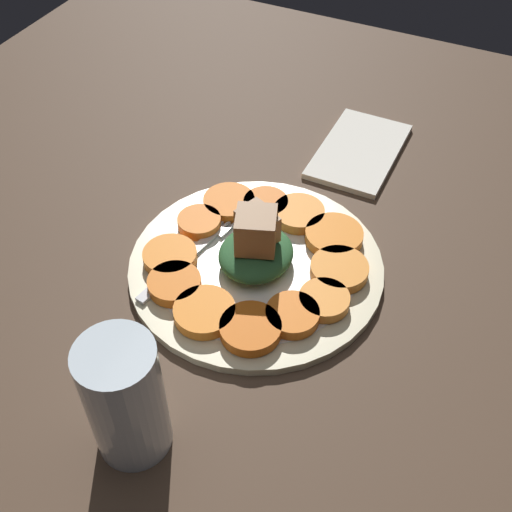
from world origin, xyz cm
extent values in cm
cube|color=#4C3828|center=(0.00, 0.00, 1.00)|extent=(120.00, 120.00, 2.00)
cylinder|color=beige|center=(0.00, 0.00, 2.50)|extent=(28.00, 28.00, 1.00)
cylinder|color=white|center=(0.00, 0.00, 2.55)|extent=(22.40, 22.40, 1.00)
cylinder|color=orange|center=(-2.35, 8.79, 3.73)|extent=(6.27, 6.27, 1.27)
cylinder|color=orange|center=(-6.95, 6.44, 3.73)|extent=(6.55, 6.55, 1.27)
cylinder|color=orange|center=(-8.68, 1.40, 3.73)|extent=(6.01, 6.01, 1.27)
cylinder|color=orange|center=(-8.49, -2.78, 3.73)|extent=(5.30, 5.30, 1.27)
cylinder|color=orange|center=(-6.87, -6.84, 3.73)|extent=(6.13, 6.13, 1.27)
cylinder|color=orange|center=(-2.35, -8.38, 3.73)|extent=(5.01, 5.01, 1.27)
cylinder|color=orange|center=(3.79, -8.62, 3.73)|extent=(5.95, 5.95, 1.27)
cylinder|color=orange|center=(7.03, -6.15, 3.73)|extent=(5.68, 5.68, 1.27)
cylinder|color=orange|center=(9.00, -1.46, 3.73)|extent=(6.32, 6.32, 1.27)
cylinder|color=#D66114|center=(8.88, 3.65, 3.73)|extent=(6.20, 6.20, 1.27)
cylinder|color=orange|center=(5.51, 6.70, 3.73)|extent=(5.49, 5.49, 1.27)
cylinder|color=orange|center=(2.34, 8.89, 3.73)|extent=(5.26, 5.26, 1.27)
ellipsoid|color=#2D6033|center=(0.00, 0.00, 4.48)|extent=(8.87, 7.98, 2.76)
cube|color=brown|center=(-1.44, -0.72, 7.53)|extent=(4.31, 4.31, 3.33)
cube|color=brown|center=(0.49, -0.33, 7.96)|extent=(5.40, 5.40, 4.20)
cube|color=#9E754C|center=(-1.01, 0.33, 7.46)|extent=(4.33, 4.33, 3.20)
cube|color=silver|center=(4.33, -7.33, 3.30)|extent=(12.38, 3.26, 0.40)
cube|color=silver|center=(-2.50, -6.11, 3.30)|extent=(1.88, 2.54, 0.40)
cube|color=silver|center=(-5.82, -6.53, 3.30)|extent=(4.85, 1.16, 0.40)
cube|color=silver|center=(-5.70, -5.88, 3.30)|extent=(4.85, 1.16, 0.40)
cube|color=silver|center=(-5.58, -5.22, 3.30)|extent=(4.85, 1.16, 0.40)
cube|color=silver|center=(-5.47, -4.56, 3.30)|extent=(4.85, 1.16, 0.40)
cylinder|color=silver|center=(23.00, -0.83, 8.42)|extent=(6.58, 6.58, 12.85)
cube|color=silver|center=(-24.91, 3.34, 2.40)|extent=(16.35, 9.81, 0.80)
camera|label=1|loc=(43.43, 20.79, 54.34)|focal=45.00mm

